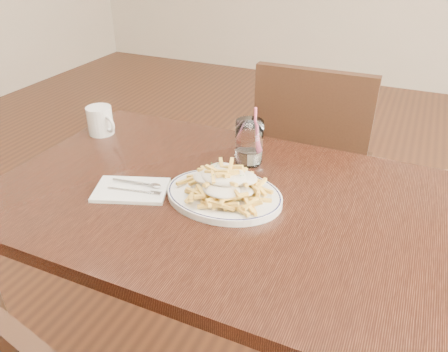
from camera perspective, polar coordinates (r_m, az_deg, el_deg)
The scene contains 8 objects.
table at distance 1.25m, azimuth -1.55°, elevation -5.18°, with size 1.20×0.80×0.75m.
chair_far at distance 1.85m, azimuth 11.44°, elevation 2.12°, with size 0.44×0.44×0.95m.
fries_plate at distance 1.17m, azimuth -0.00°, elevation -2.49°, with size 0.37×0.34×0.02m.
loaded_fries at distance 1.14m, azimuth -0.00°, elevation -0.49°, with size 0.26×0.22×0.07m.
napkin at distance 1.23m, azimuth -12.03°, elevation -1.78°, with size 0.20×0.13×0.01m, color white.
cutlery at distance 1.23m, azimuth -11.95°, elevation -1.36°, with size 0.17×0.09×0.01m.
water_glass at distance 1.33m, azimuth 3.29°, elevation 4.12°, with size 0.08×0.08×0.19m.
coffee_mug at distance 1.58m, azimuth -15.82°, elevation 6.98°, with size 0.12×0.09×0.10m.
Camera 1 is at (0.45, -0.91, 1.39)m, focal length 35.00 mm.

